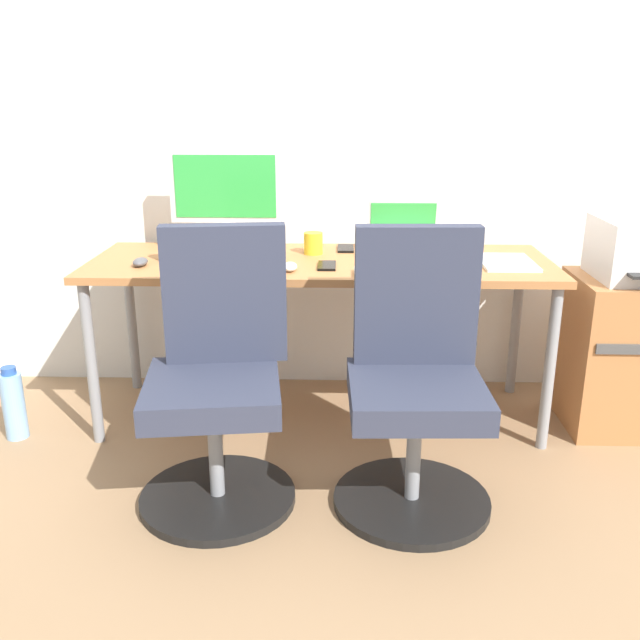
% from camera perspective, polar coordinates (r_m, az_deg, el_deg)
% --- Properties ---
extents(ground_plane, '(5.28, 5.28, 0.00)m').
position_cam_1_polar(ground_plane, '(3.09, 0.03, -7.77)').
color(ground_plane, '#9E7A56').
extents(back_wall, '(4.40, 0.04, 2.60)m').
position_cam_1_polar(back_wall, '(3.19, 0.26, 17.21)').
color(back_wall, white).
rests_on(back_wall, ground).
extents(desk, '(1.90, 0.65, 0.70)m').
position_cam_1_polar(desk, '(2.87, 0.03, 3.86)').
color(desk, '#B77542').
rests_on(desk, ground).
extents(office_chair_left, '(0.54, 0.54, 0.94)m').
position_cam_1_polar(office_chair_left, '(2.37, -8.41, -5.10)').
color(office_chair_left, black).
rests_on(office_chair_left, ground).
extents(office_chair_right, '(0.54, 0.54, 0.94)m').
position_cam_1_polar(office_chair_right, '(2.35, 7.87, -5.29)').
color(office_chair_right, black).
rests_on(office_chair_right, ground).
extents(side_cabinet, '(0.51, 0.43, 0.65)m').
position_cam_1_polar(side_cabinet, '(3.16, 24.26, -2.51)').
color(side_cabinet, '#B77542').
rests_on(side_cabinet, ground).
extents(water_bottle_on_floor, '(0.09, 0.09, 0.31)m').
position_cam_1_polar(water_bottle_on_floor, '(3.10, -23.99, -6.39)').
color(water_bottle_on_floor, '#8CBFF2').
rests_on(water_bottle_on_floor, ground).
extents(desktop_monitor, '(0.48, 0.18, 0.43)m').
position_cam_1_polar(desktop_monitor, '(3.03, -7.78, 10.40)').
color(desktop_monitor, silver).
rests_on(desktop_monitor, desk).
extents(open_laptop, '(0.31, 0.27, 0.22)m').
position_cam_1_polar(open_laptop, '(2.97, 6.93, 6.45)').
color(open_laptop, silver).
rests_on(open_laptop, desk).
extents(keyboard_by_monitor, '(0.34, 0.12, 0.02)m').
position_cam_1_polar(keyboard_by_monitor, '(2.66, -8.25, 4.00)').
color(keyboard_by_monitor, '#515156').
rests_on(keyboard_by_monitor, desk).
extents(keyboard_by_laptop, '(0.34, 0.12, 0.02)m').
position_cam_1_polar(keyboard_by_laptop, '(2.63, 6.57, 3.90)').
color(keyboard_by_laptop, silver).
rests_on(keyboard_by_laptop, desk).
extents(mouse_by_monitor, '(0.06, 0.10, 0.03)m').
position_cam_1_polar(mouse_by_monitor, '(2.68, -2.50, 4.43)').
color(mouse_by_monitor, silver).
rests_on(mouse_by_monitor, desk).
extents(mouse_by_laptop, '(0.06, 0.10, 0.03)m').
position_cam_1_polar(mouse_by_laptop, '(2.84, -14.62, 4.67)').
color(mouse_by_laptop, '#515156').
rests_on(mouse_by_laptop, desk).
extents(coffee_mug, '(0.08, 0.08, 0.09)m').
position_cam_1_polar(coffee_mug, '(2.96, -0.56, 6.36)').
color(coffee_mug, yellow).
rests_on(coffee_mug, desk).
extents(pen_cup, '(0.07, 0.07, 0.10)m').
position_cam_1_polar(pen_cup, '(2.90, -12.46, 5.82)').
color(pen_cup, slate).
rests_on(pen_cup, desk).
extents(phone_near_monitor, '(0.07, 0.14, 0.01)m').
position_cam_1_polar(phone_near_monitor, '(3.05, 2.14, 5.93)').
color(phone_near_monitor, black).
rests_on(phone_near_monitor, desk).
extents(phone_near_laptop, '(0.07, 0.14, 0.01)m').
position_cam_1_polar(phone_near_laptop, '(2.74, 0.57, 4.51)').
color(phone_near_laptop, black).
rests_on(phone_near_laptop, desk).
extents(paper_pile, '(0.21, 0.30, 0.01)m').
position_cam_1_polar(paper_pile, '(2.89, 15.16, 4.63)').
color(paper_pile, white).
rests_on(paper_pile, desk).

